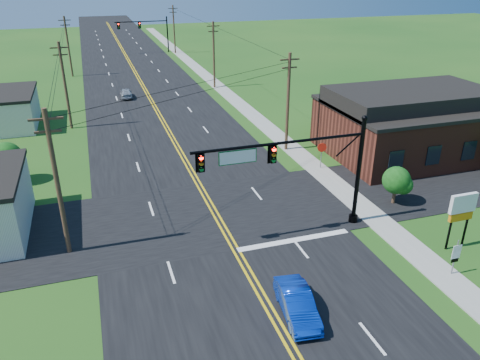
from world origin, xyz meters
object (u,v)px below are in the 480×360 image
object	(u,v)px
signal_mast_far	(145,29)
route_sign	(456,255)
blue_car	(297,304)
stop_sign	(322,150)
signal_mast_main	(296,165)

from	to	relation	value
signal_mast_far	route_sign	world-z (taller)	signal_mast_far
blue_car	signal_mast_far	bearing A→B (deg)	94.91
route_sign	blue_car	bearing A→B (deg)	-177.56
blue_car	stop_sign	size ratio (longest dim) A/B	1.75
route_sign	signal_mast_main	bearing A→B (deg)	133.65
signal_mast_far	blue_car	distance (m)	79.56
stop_sign	route_sign	bearing A→B (deg)	-79.05
signal_mast_far	blue_car	bearing A→B (deg)	-92.26
stop_sign	blue_car	bearing A→B (deg)	-109.77
signal_mast_main	blue_car	distance (m)	8.98
signal_mast_far	stop_sign	bearing A→B (deg)	-84.16
signal_mast_main	route_sign	bearing A→B (deg)	-46.44
signal_mast_far	blue_car	xyz separation A→B (m)	(-3.13, -79.40, -3.88)
stop_sign	signal_mast_main	bearing A→B (deg)	-115.56
signal_mast_main	stop_sign	size ratio (longest dim) A/B	4.86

